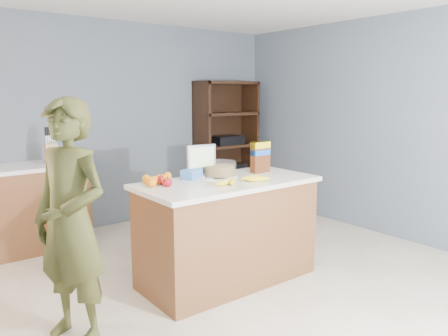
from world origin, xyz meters
TOP-DOWN VIEW (x-y plane):
  - floor at (0.00, 0.00)m, footprint 4.50×5.00m
  - walls at (0.00, 0.00)m, footprint 4.52×5.02m
  - counter_peninsula at (0.00, 0.30)m, footprint 1.56×0.76m
  - back_cabinet at (-1.20, 2.20)m, footprint 1.24×0.62m
  - shelving_unit at (1.55, 2.35)m, footprint 0.90×0.40m
  - person at (-1.38, 0.18)m, footprint 0.59×0.69m
  - knife_block at (-0.92, 2.14)m, footprint 0.12×0.10m
  - envelopes at (-0.01, 0.39)m, footprint 0.35×0.20m
  - bananas at (0.03, 0.14)m, footprint 0.51×0.22m
  - apples at (-0.54, 0.44)m, footprint 0.08×0.19m
  - oranges at (-0.54, 0.53)m, footprint 0.31×0.24m
  - blue_carton at (-0.20, 0.55)m, footprint 0.21×0.18m
  - salad_bowl at (0.07, 0.51)m, footprint 0.30×0.30m
  - tv at (-0.06, 0.61)m, footprint 0.28×0.12m
  - cereal_box at (0.48, 0.41)m, footprint 0.20×0.08m

SIDE VIEW (x-z plane):
  - floor at x=0.00m, z-range -0.01..0.01m
  - counter_peninsula at x=0.00m, z-range -0.03..0.87m
  - back_cabinet at x=-1.20m, z-range 0.00..0.90m
  - person at x=-1.38m, z-range 0.00..1.62m
  - shelving_unit at x=1.55m, z-range -0.04..1.76m
  - envelopes at x=-0.01m, z-range 0.90..0.90m
  - bananas at x=0.03m, z-range 0.90..0.95m
  - oranges at x=-0.54m, z-range 0.90..0.97m
  - apples at x=-0.54m, z-range 0.90..0.97m
  - blue_carton at x=-0.20m, z-range 0.90..0.98m
  - salad_bowl at x=0.07m, z-range 0.89..1.02m
  - knife_block at x=-0.92m, z-range 0.86..1.17m
  - tv at x=-0.06m, z-range 0.92..1.20m
  - cereal_box at x=0.48m, z-range 0.92..1.21m
  - walls at x=0.00m, z-range 0.40..2.91m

